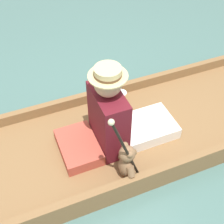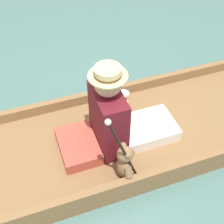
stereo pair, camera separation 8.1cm
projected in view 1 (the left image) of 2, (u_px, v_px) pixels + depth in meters
name	position (u px, v px, depth m)	size (l,w,h in m)	color
ground_plane	(111.00, 146.00, 2.82)	(16.00, 16.00, 0.00)	#476B66
punt_boat	(111.00, 141.00, 2.77)	(1.09, 3.39, 0.22)	brown
seat_cushion	(79.00, 147.00, 2.59)	(0.44, 0.31, 0.10)	#B24738
seated_person	(119.00, 117.00, 2.51)	(0.41, 0.74, 0.80)	white
teddy_bear	(127.00, 162.00, 2.35)	(0.24, 0.14, 0.34)	#846042
wine_glass	(121.00, 95.00, 2.99)	(0.10, 0.10, 0.12)	silver
walking_cane	(124.00, 146.00, 2.12)	(0.04, 0.27, 0.73)	black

